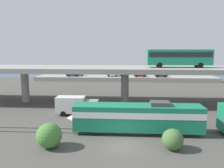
% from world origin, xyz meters
% --- Properties ---
extents(ground_plane, '(260.00, 260.00, 0.00)m').
position_xyz_m(ground_plane, '(0.00, 0.00, 0.00)').
color(ground_plane, '#4C4944').
extents(rail_strip_near, '(110.00, 0.12, 0.12)m').
position_xyz_m(rail_strip_near, '(0.00, 3.26, 0.06)').
color(rail_strip_near, '#59544C').
rests_on(rail_strip_near, ground_plane).
extents(rail_strip_far, '(110.00, 0.12, 0.12)m').
position_xyz_m(rail_strip_far, '(0.00, 4.74, 0.06)').
color(rail_strip_far, '#59544C').
rests_on(rail_strip_far, ground_plane).
extents(train_locomotive, '(17.34, 3.04, 4.18)m').
position_xyz_m(train_locomotive, '(0.92, 4.00, 2.19)').
color(train_locomotive, '#197A56').
rests_on(train_locomotive, ground_plane).
extents(highway_overpass, '(96.00, 11.06, 7.28)m').
position_xyz_m(highway_overpass, '(0.00, 20.00, 6.57)').
color(highway_overpass, gray).
rests_on(highway_overpass, ground_plane).
extents(transit_bus_on_overpass, '(12.00, 2.68, 3.40)m').
position_xyz_m(transit_bus_on_overpass, '(10.20, 19.59, 9.34)').
color(transit_bus_on_overpass, '#197A56').
rests_on(transit_bus_on_overpass, highway_overpass).
extents(service_truck_west, '(6.80, 2.46, 3.04)m').
position_xyz_m(service_truck_west, '(-7.94, 11.46, 1.64)').
color(service_truck_west, '#9E998C').
rests_on(service_truck_west, ground_plane).
extents(pier_parking_lot, '(62.73, 10.30, 1.40)m').
position_xyz_m(pier_parking_lot, '(0.00, 55.00, 0.70)').
color(pier_parking_lot, gray).
rests_on(pier_parking_lot, ground_plane).
extents(parked_car_0, '(4.37, 1.82, 1.50)m').
position_xyz_m(parked_car_0, '(12.49, 57.39, 2.18)').
color(parked_car_0, '#9E998C').
rests_on(parked_car_0, pier_parking_lot).
extents(parked_car_1, '(4.58, 1.85, 1.50)m').
position_xyz_m(parked_car_1, '(-18.56, 52.97, 2.18)').
color(parked_car_1, navy).
rests_on(parked_car_1, pier_parking_lot).
extents(parked_car_2, '(4.33, 1.90, 1.50)m').
position_xyz_m(parked_car_2, '(-2.79, 55.92, 2.18)').
color(parked_car_2, silver).
rests_on(parked_car_2, pier_parking_lot).
extents(parked_car_3, '(4.23, 1.98, 1.50)m').
position_xyz_m(parked_car_3, '(5.17, 52.70, 2.18)').
color(parked_car_3, maroon).
rests_on(parked_car_3, pier_parking_lot).
extents(parked_car_4, '(4.38, 1.93, 1.50)m').
position_xyz_m(parked_car_4, '(-4.44, 53.77, 2.18)').
color(parked_car_4, silver).
rests_on(parked_car_4, pier_parking_lot).
extents(parked_car_5, '(4.11, 1.96, 1.50)m').
position_xyz_m(parked_car_5, '(12.24, 52.60, 2.18)').
color(parked_car_5, black).
rests_on(parked_car_5, pier_parking_lot).
extents(parked_car_6, '(4.68, 1.87, 1.50)m').
position_xyz_m(parked_car_6, '(-17.24, 55.67, 2.18)').
color(parked_car_6, '#B7B7BC').
rests_on(parked_car_6, pier_parking_lot).
extents(harbor_water, '(140.00, 36.00, 0.01)m').
position_xyz_m(harbor_water, '(0.00, 78.00, 0.00)').
color(harbor_water, '#2D5170').
rests_on(harbor_water, ground_plane).
extents(shrub_left, '(2.77, 2.77, 2.77)m').
position_xyz_m(shrub_left, '(-8.09, -1.00, 1.38)').
color(shrub_left, '#447C34').
rests_on(shrub_left, ground_plane).
extents(shrub_right, '(2.29, 2.29, 2.29)m').
position_xyz_m(shrub_right, '(5.22, -0.68, 1.15)').
color(shrub_right, '#446636').
rests_on(shrub_right, ground_plane).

